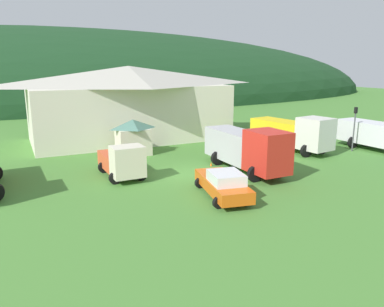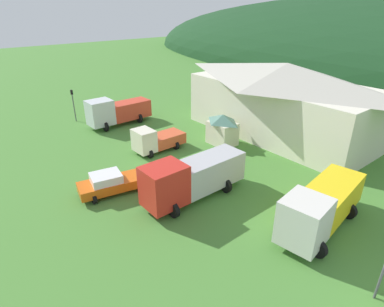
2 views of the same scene
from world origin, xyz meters
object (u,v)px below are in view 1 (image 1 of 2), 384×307
Objects in this scene: service_pickup_orange at (223,184)px; traffic_light_east at (354,124)px; crane_truck_red at (247,148)px; light_truck_cream at (122,161)px; traffic_cone_near_pickup at (211,166)px; play_shed_cream at (133,137)px; depot_building at (129,102)px; flatbed_truck_yellow at (293,132)px.

service_pickup_orange is 1.41× the size of traffic_light_east.
traffic_light_east reaches higher than crane_truck_red.
service_pickup_orange is at bearing -161.95° from traffic_light_east.
light_truck_cream is 7.13m from traffic_cone_near_pickup.
play_shed_cream reaches higher than service_pickup_orange.
depot_building is 14.32m from light_truck_cream.
service_pickup_orange is (1.56, -12.78, -0.78)m from play_shed_cream.
traffic_cone_near_pickup is (2.46, -13.29, -3.91)m from depot_building.
light_truck_cream is 21.19m from traffic_light_east.
traffic_light_east is at bearing 86.27° from light_truck_cream.
play_shed_cream is 0.38× the size of crane_truck_red.
depot_building is 36.29× the size of traffic_cone_near_pickup.
service_pickup_orange is at bearing -83.04° from play_shed_cream.
play_shed_cream reaches higher than traffic_cone_near_pickup.
service_pickup_orange is at bearing 32.36° from light_truck_cream.
play_shed_cream is 5.38× the size of traffic_cone_near_pickup.
crane_truck_red is 2.05× the size of traffic_light_east.
crane_truck_red is at bearing 143.40° from service_pickup_orange.
play_shed_cream is 0.55× the size of service_pickup_orange.
depot_building is 3.72× the size of service_pickup_orange.
flatbed_truck_yellow is at bearing 9.28° from traffic_cone_near_pickup.
flatbed_truck_yellow is (13.67, -4.73, 0.10)m from play_shed_cream.
depot_building reaches higher than traffic_light_east.
crane_truck_red is 6.02m from service_pickup_orange.
crane_truck_red is at bearing -70.98° from flatbed_truck_yellow.
depot_building is 21.94m from traffic_light_east.
crane_truck_red is 3.49m from traffic_cone_near_pickup.
depot_building is 2.55× the size of crane_truck_red.
traffic_light_east is 14.35m from traffic_cone_near_pickup.
crane_truck_red is at bearing 72.95° from light_truck_cream.
traffic_cone_near_pickup is at bearing 167.98° from service_pickup_orange.
flatbed_truck_yellow is 14.57m from service_pickup_orange.
service_pickup_orange is (-4.38, -4.02, -0.97)m from crane_truck_red.
depot_building is at bearing 75.27° from play_shed_cream.
play_shed_cream is at bearing 158.39° from traffic_light_east.
traffic_cone_near_pickup is (4.31, -6.25, -1.61)m from play_shed_cream.
traffic_light_east is (16.85, 5.49, 1.64)m from service_pickup_orange.
light_truck_cream is at bearing -179.93° from traffic_cone_near_pickup.
service_pickup_orange is at bearing -48.31° from crane_truck_red.
service_pickup_orange is at bearing -90.83° from depot_building.
play_shed_cream is at bearing -146.75° from crane_truck_red.
traffic_cone_near_pickup is (7.03, 0.01, -1.18)m from light_truck_cream.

